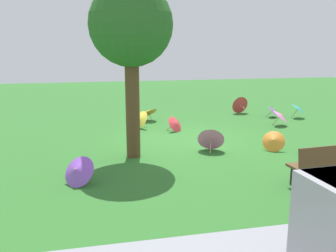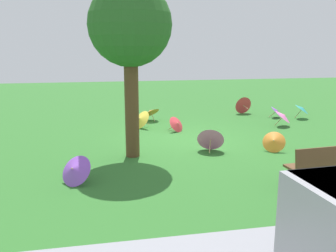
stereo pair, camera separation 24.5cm
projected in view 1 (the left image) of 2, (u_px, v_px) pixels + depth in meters
ground at (183, 140)px, 11.31m from camera, size 40.00×40.00×0.00m
park_bench at (327, 164)px, 7.47m from camera, size 1.63×0.60×0.90m
shade_tree at (131, 28)px, 8.90m from camera, size 2.10×2.10×4.44m
parasol_red_0 at (176, 124)px, 12.35m from camera, size 0.71×0.69×0.54m
parasol_red_1 at (239, 105)px, 15.76m from camera, size 0.78×0.66×0.76m
parasol_purple_0 at (77, 171)px, 7.52m from camera, size 0.89×0.87×0.65m
parasol_pink_0 at (281, 115)px, 13.24m from camera, size 0.83×0.87×0.64m
parasol_pink_1 at (211, 138)px, 10.07m from camera, size 0.86×0.83×0.71m
parasol_purple_2 at (273, 110)px, 14.87m from camera, size 0.65×0.70×0.52m
parasol_yellow_2 at (139, 119)px, 12.83m from camera, size 0.76×0.86×0.65m
parasol_teal_1 at (299, 108)px, 14.68m from camera, size 0.78×0.81×0.63m
parasol_orange_1 at (274, 141)px, 10.04m from camera, size 0.76×0.71×0.59m
parasol_orange_2 at (148, 112)px, 14.11m from camera, size 0.91×0.90×0.60m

